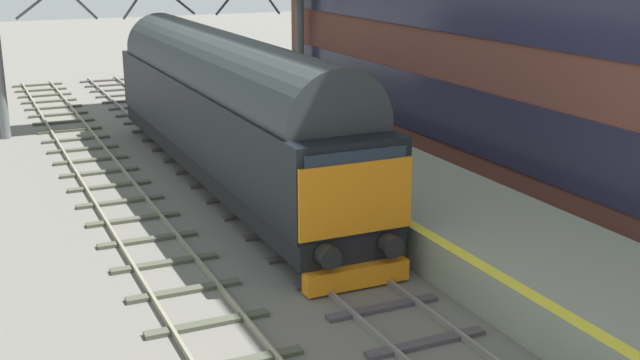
% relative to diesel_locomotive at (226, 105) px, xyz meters
% --- Properties ---
extents(ground_plane, '(140.00, 140.00, 0.00)m').
position_rel_diesel_locomotive_xyz_m(ground_plane, '(-0.00, -7.47, -2.48)').
color(ground_plane, '#626058').
rests_on(ground_plane, ground).
extents(track_main, '(2.50, 60.00, 0.15)m').
position_rel_diesel_locomotive_xyz_m(track_main, '(-0.00, -7.47, -2.42)').
color(track_main, slate).
rests_on(track_main, ground).
extents(track_adjacent_west, '(2.50, 60.00, 0.15)m').
position_rel_diesel_locomotive_xyz_m(track_adjacent_west, '(-3.47, -7.47, -2.42)').
color(track_adjacent_west, gray).
rests_on(track_adjacent_west, ground).
extents(station_platform, '(4.00, 44.00, 1.01)m').
position_rel_diesel_locomotive_xyz_m(station_platform, '(3.60, -7.47, -1.98)').
color(station_platform, gray).
rests_on(station_platform, ground).
extents(diesel_locomotive, '(2.74, 17.86, 4.68)m').
position_rel_diesel_locomotive_xyz_m(diesel_locomotive, '(0.00, 0.00, 0.00)').
color(diesel_locomotive, black).
rests_on(diesel_locomotive, ground).
extents(waiting_passenger, '(0.36, 0.51, 1.64)m').
position_rel_diesel_locomotive_xyz_m(waiting_passenger, '(3.93, -1.96, -0.49)').
color(waiting_passenger, '#2A3530').
rests_on(waiting_passenger, station_platform).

